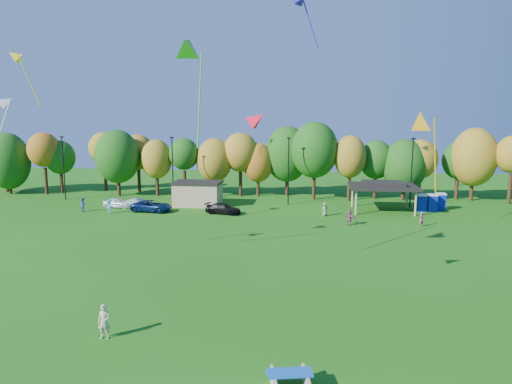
# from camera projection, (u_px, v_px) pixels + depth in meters

# --- Properties ---
(ground) EXTENTS (160.00, 160.00, 0.00)m
(ground) POSITION_uv_depth(u_px,v_px,m) (208.00, 352.00, 22.87)
(ground) COLOR #19600F
(ground) RESTS_ON ground
(tree_line) EXTENTS (93.57, 10.55, 11.15)m
(tree_line) POSITION_uv_depth(u_px,v_px,m) (270.00, 157.00, 66.66)
(tree_line) COLOR black
(tree_line) RESTS_ON ground
(lamp_posts) EXTENTS (64.50, 0.25, 9.09)m
(lamp_posts) POSITION_uv_depth(u_px,v_px,m) (288.00, 169.00, 61.06)
(lamp_posts) COLOR black
(lamp_posts) RESTS_ON ground
(utility_building) EXTENTS (6.30, 4.30, 3.25)m
(utility_building) POSITION_uv_depth(u_px,v_px,m) (198.00, 193.00, 61.03)
(utility_building) COLOR tan
(utility_building) RESTS_ON ground
(pavilion) EXTENTS (8.20, 6.20, 3.77)m
(pavilion) POSITION_uv_depth(u_px,v_px,m) (383.00, 186.00, 56.97)
(pavilion) COLOR tan
(pavilion) RESTS_ON ground
(porta_potties) EXTENTS (3.75, 2.32, 2.18)m
(porta_potties) POSITION_uv_depth(u_px,v_px,m) (431.00, 202.00, 57.57)
(porta_potties) COLOR #0B1F9A
(porta_potties) RESTS_ON ground
(picnic_table) EXTENTS (2.22, 1.96, 0.84)m
(picnic_table) POSITION_uv_depth(u_px,v_px,m) (290.00, 380.00, 19.57)
(picnic_table) COLOR tan
(picnic_table) RESTS_ON ground
(kite_flyer) EXTENTS (0.71, 0.49, 1.88)m
(kite_flyer) POSITION_uv_depth(u_px,v_px,m) (104.00, 322.00, 24.12)
(kite_flyer) COLOR beige
(kite_flyer) RESTS_ON ground
(car_a) EXTENTS (4.09, 2.13, 1.33)m
(car_a) POSITION_uv_depth(u_px,v_px,m) (118.00, 203.00, 59.61)
(car_a) COLOR silver
(car_a) RESTS_ON ground
(car_b) EXTENTS (4.13, 2.08, 1.30)m
(car_b) POSITION_uv_depth(u_px,v_px,m) (139.00, 204.00, 58.92)
(car_b) COLOR #AAABB0
(car_b) RESTS_ON ground
(car_c) EXTENTS (5.35, 2.86, 1.43)m
(car_c) POSITION_uv_depth(u_px,v_px,m) (152.00, 206.00, 57.09)
(car_c) COLOR navy
(car_c) RESTS_ON ground
(car_d) EXTENTS (4.73, 2.70, 1.29)m
(car_d) POSITION_uv_depth(u_px,v_px,m) (223.00, 209.00, 55.80)
(car_d) COLOR black
(car_d) RESTS_ON ground
(far_person_0) EXTENTS (0.94, 0.77, 1.64)m
(far_person_0) POSITION_uv_depth(u_px,v_px,m) (325.00, 209.00, 54.55)
(far_person_0) COLOR #6F875C
(far_person_0) RESTS_ON ground
(far_person_1) EXTENTS (1.24, 1.02, 1.67)m
(far_person_1) POSITION_uv_depth(u_px,v_px,m) (109.00, 207.00, 56.00)
(far_person_1) COLOR teal
(far_person_1) RESTS_ON ground
(far_person_2) EXTENTS (1.08, 1.08, 1.76)m
(far_person_2) POSITION_uv_depth(u_px,v_px,m) (83.00, 205.00, 57.12)
(far_person_2) COLOR #455599
(far_person_2) RESTS_ON ground
(far_person_3) EXTENTS (0.70, 0.62, 1.61)m
(far_person_3) POSITION_uv_depth(u_px,v_px,m) (421.00, 219.00, 49.21)
(far_person_3) COLOR #A34D5F
(far_person_3) RESTS_ON ground
(far_person_4) EXTENTS (1.47, 1.43, 1.68)m
(far_person_4) POSITION_uv_depth(u_px,v_px,m) (350.00, 218.00, 49.88)
(far_person_4) COLOR #9A4070
(far_person_4) RESTS_ON ground
(kite_0) EXTENTS (1.43, 1.12, 1.37)m
(kite_0) POSITION_uv_depth(u_px,v_px,m) (257.00, 120.00, 25.13)
(kite_0) COLOR red
(kite_4) EXTENTS (2.04, 1.72, 3.46)m
(kite_4) POSITION_uv_depth(u_px,v_px,m) (6.00, 103.00, 32.49)
(kite_4) COLOR silver
(kite_7) EXTENTS (2.13, 3.34, 5.55)m
(kite_7) POSITION_uv_depth(u_px,v_px,m) (421.00, 120.00, 28.96)
(kite_7) COLOR #FFA51A
(kite_9) EXTENTS (3.24, 1.45, 5.40)m
(kite_9) POSITION_uv_depth(u_px,v_px,m) (15.00, 57.00, 41.03)
(kite_9) COLOR yellow
(kite_10) EXTENTS (1.86, 4.53, 7.60)m
(kite_10) POSITION_uv_depth(u_px,v_px,m) (188.00, 47.00, 28.64)
(kite_10) COLOR #23A315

